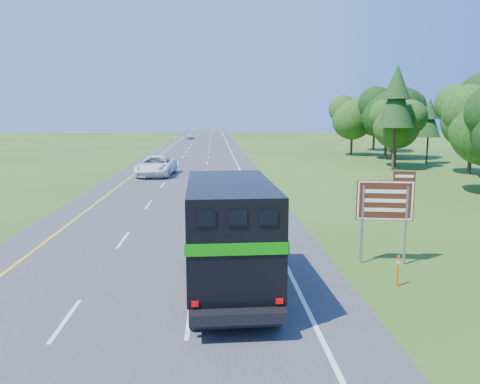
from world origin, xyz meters
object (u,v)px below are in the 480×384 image
(horse_truck, at_px, (229,230))
(exit_sign, at_px, (386,204))
(white_suv, at_px, (156,166))
(far_car, at_px, (190,136))

(horse_truck, relative_size, exit_sign, 2.29)
(horse_truck, bearing_deg, white_suv, 99.71)
(white_suv, bearing_deg, far_car, 94.11)
(white_suv, relative_size, far_car, 1.72)
(exit_sign, bearing_deg, white_suv, 123.50)
(far_car, height_order, exit_sign, exit_sign)
(white_suv, bearing_deg, exit_sign, -62.07)
(horse_truck, xyz_separation_m, exit_sign, (6.44, 2.40, 0.39))
(white_suv, relative_size, exit_sign, 1.84)
(far_car, bearing_deg, exit_sign, -86.92)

